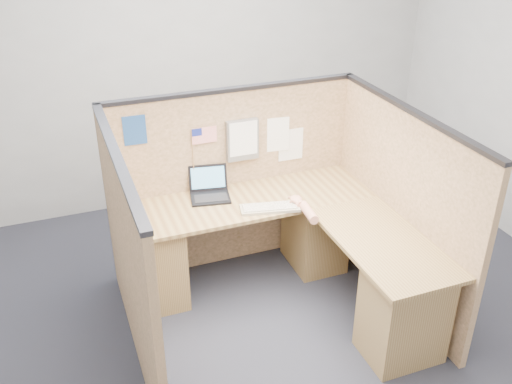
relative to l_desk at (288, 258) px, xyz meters
name	(u,v)px	position (x,y,z in m)	size (l,w,h in m)	color
floor	(279,328)	(-0.18, -0.29, -0.39)	(5.00, 5.00, 0.00)	black
wall_back	(190,62)	(-0.18, 1.96, 1.01)	(5.00, 5.00, 0.00)	#9EA0A3
cubicle_partitions	(259,211)	(-0.18, 0.14, 0.38)	(2.06, 1.83, 1.53)	brown
l_desk	(288,258)	(0.00, 0.00, 0.00)	(1.95, 1.75, 0.73)	brown
laptop	(208,189)	(-0.45, 0.56, 0.39)	(0.34, 0.34, 0.22)	black
keyboard	(270,208)	(-0.08, 0.19, 0.35)	(0.46, 0.24, 0.03)	#9E947B
mouse	(296,202)	(0.14, 0.19, 0.36)	(0.10, 0.06, 0.04)	silver
hand_forearm	(305,208)	(0.15, 0.06, 0.37)	(0.11, 0.37, 0.08)	tan
blue_poster	(135,130)	(-0.94, 0.68, 0.91)	(0.17, 0.00, 0.22)	navy
american_flag	(202,137)	(-0.45, 0.67, 0.79)	(0.20, 0.01, 0.34)	olive
file_holder	(243,140)	(-0.12, 0.66, 0.72)	(0.26, 0.05, 0.33)	slate
paper_left	(276,135)	(0.17, 0.68, 0.71)	(0.22, 0.00, 0.29)	white
paper_right	(291,145)	(0.31, 0.68, 0.61)	(0.21, 0.00, 0.27)	white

